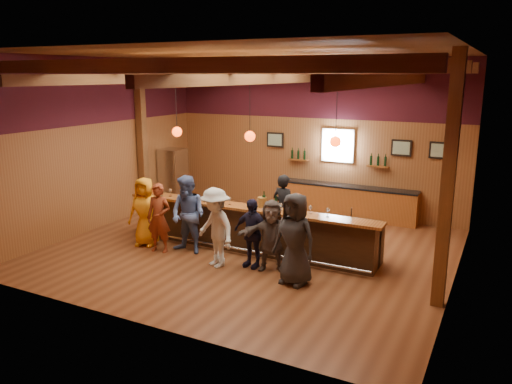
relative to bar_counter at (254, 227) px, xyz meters
The scene contains 27 objects.
room 2.69m from the bar_counter, 100.24° to the right, with size 9.04×9.00×4.52m.
bar_counter is the anchor object (origin of this frame).
back_bar_cabinet 3.76m from the bar_counter, 71.66° to the left, with size 4.00×0.52×0.95m.
window 4.17m from the bar_counter, 78.34° to the left, with size 0.95×0.09×0.95m.
framed_pictures 4.42m from the bar_counter, 66.46° to the left, with size 5.35×0.05×0.45m.
wine_shelves 3.97m from the bar_counter, 78.14° to the left, with size 3.00×0.18×0.30m.
pendant_lights 2.19m from the bar_counter, 96.37° to the right, with size 4.24×0.24×1.37m.
stainless_fridge 4.81m from the bar_counter, 149.24° to the left, with size 0.70×0.70×1.80m, color silver.
customer_orange 2.65m from the bar_counter, 158.45° to the right, with size 0.82×0.53×1.67m, color orange.
customer_redvest 2.23m from the bar_counter, 147.75° to the right, with size 0.59×0.39×1.62m, color maroon.
customer_denim 1.58m from the bar_counter, 142.50° to the right, with size 0.89×0.69×1.82m, color #4D629A.
customer_white 1.44m from the bar_counter, 98.52° to the right, with size 1.12×0.65×1.74m, color beige.
customer_navy 1.17m from the bar_counter, 64.80° to the right, with size 0.89×0.37×1.51m, color black.
customer_brown 1.42m from the bar_counter, 47.25° to the right, with size 1.42×0.45×1.53m, color #514540.
customer_dark 2.23m from the bar_counter, 41.20° to the right, with size 0.90×0.59×1.84m, color #252527.
bartender 0.95m from the bar_counter, 61.50° to the left, with size 0.62×0.41×1.70m, color black.
ice_bucket 0.79m from the bar_counter, 31.72° to the right, with size 0.21×0.21×0.23m, color brown.
bottle_a 0.83m from the bar_counter, 25.85° to the right, with size 0.08×0.08×0.36m.
bottle_b 1.02m from the bar_counter, 19.51° to the right, with size 0.07×0.07×0.32m.
glass_a 2.51m from the bar_counter, behind, with size 0.09×0.09×0.20m.
glass_b 2.30m from the bar_counter, behind, with size 0.08×0.08×0.19m.
glass_c 1.79m from the bar_counter, behind, with size 0.08×0.08×0.17m.
glass_d 1.39m from the bar_counter, 162.63° to the right, with size 0.08×0.08×0.18m.
glass_e 0.92m from the bar_counter, 143.88° to the right, with size 0.08×0.08×0.18m.
glass_f 1.13m from the bar_counter, 19.17° to the right, with size 0.07×0.07×0.17m.
glass_g 1.68m from the bar_counter, ahead, with size 0.08×0.08×0.18m.
glass_h 2.07m from the bar_counter, ahead, with size 0.09×0.09×0.20m.
Camera 1 is at (5.21, -9.90, 4.07)m, focal length 35.00 mm.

